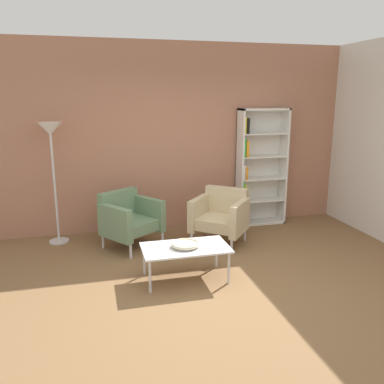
{
  "coord_description": "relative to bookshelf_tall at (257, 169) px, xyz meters",
  "views": [
    {
      "loc": [
        -1.28,
        -3.74,
        2.09
      ],
      "look_at": [
        -0.12,
        0.84,
        0.95
      ],
      "focal_mm": 37.3,
      "sensor_mm": 36.0,
      "label": 1
    }
  ],
  "objects": [
    {
      "name": "ground_plane",
      "position": [
        -1.35,
        -2.26,
        -0.93
      ],
      "size": [
        8.32,
        8.32,
        0.0
      ],
      "primitive_type": "plane",
      "color": "brown"
    },
    {
      "name": "brick_back_panel",
      "position": [
        -1.35,
        0.2,
        0.52
      ],
      "size": [
        6.4,
        0.12,
        2.9
      ],
      "primitive_type": "cube",
      "color": "#A87056",
      "rests_on": "ground_plane"
    },
    {
      "name": "bookshelf_tall",
      "position": [
        0.0,
        0.0,
        0.0
      ],
      "size": [
        0.8,
        0.3,
        1.9
      ],
      "color": "silver",
      "rests_on": "ground_plane"
    },
    {
      "name": "coffee_table_low",
      "position": [
        -1.65,
        -1.8,
        -0.56
      ],
      "size": [
        1.0,
        0.56,
        0.4
      ],
      "color": "silver",
      "rests_on": "ground_plane"
    },
    {
      "name": "decorative_bowl",
      "position": [
        -1.65,
        -1.8,
        -0.49
      ],
      "size": [
        0.32,
        0.32,
        0.05
      ],
      "color": "beige",
      "rests_on": "coffee_table_low"
    },
    {
      "name": "armchair_spare_guest",
      "position": [
        -2.17,
        -0.57,
        -0.51
      ],
      "size": [
        0.95,
        0.93,
        0.78
      ],
      "rotation": [
        0.0,
        0.0,
        0.62
      ],
      "color": "slate",
      "rests_on": "ground_plane"
    },
    {
      "name": "armchair_corner_red",
      "position": [
        -0.87,
        -0.75,
        -0.51
      ],
      "size": [
        0.95,
        0.94,
        0.78
      ],
      "rotation": [
        0.0,
        0.0,
        -0.69
      ],
      "color": "#C6B289",
      "rests_on": "ground_plane"
    },
    {
      "name": "floor_lamp_torchiere",
      "position": [
        -3.17,
        -0.15,
        0.52
      ],
      "size": [
        0.32,
        0.32,
        1.74
      ],
      "color": "silver",
      "rests_on": "ground_plane"
    }
  ]
}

